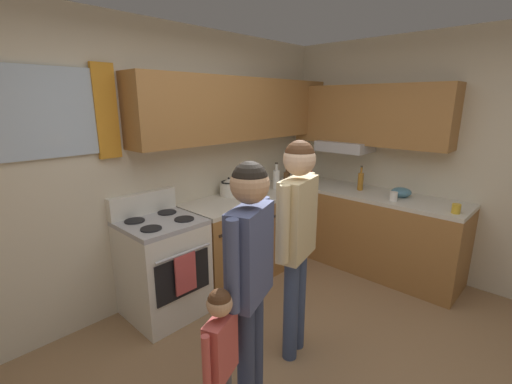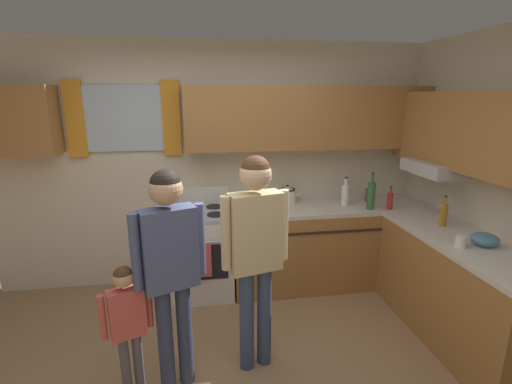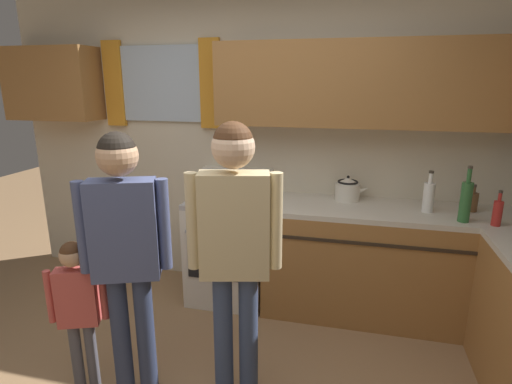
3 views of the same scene
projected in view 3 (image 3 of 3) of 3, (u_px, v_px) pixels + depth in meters
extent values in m
cube|color=beige|center=(259.00, 145.00, 3.61)|extent=(4.60, 0.10, 2.60)
cube|color=silver|center=(161.00, 84.00, 3.61)|extent=(0.74, 0.03, 0.65)
cube|color=orange|center=(114.00, 84.00, 3.70)|extent=(0.18, 0.04, 0.75)
cube|color=orange|center=(210.00, 84.00, 3.49)|extent=(0.18, 0.04, 0.75)
cube|color=#9E6B38|center=(53.00, 84.00, 3.70)|extent=(0.84, 0.32, 0.64)
cube|color=#9E6B38|center=(383.00, 84.00, 3.04)|extent=(2.58, 0.32, 0.64)
cube|color=#9E6B38|center=(400.00, 266.00, 3.22)|extent=(2.13, 0.62, 0.86)
cube|color=beige|center=(406.00, 212.00, 3.10)|extent=(2.13, 0.62, 0.04)
cube|color=#2D2319|center=(408.00, 248.00, 2.85)|extent=(2.01, 0.01, 0.02)
cube|color=silver|center=(230.00, 250.00, 3.54)|extent=(0.64, 0.62, 0.86)
cube|color=black|center=(219.00, 259.00, 3.23)|extent=(0.52, 0.01, 0.36)
cylinder|color=#ADADB2|center=(217.00, 234.00, 3.15)|extent=(0.52, 0.02, 0.02)
cube|color=#ADADB2|center=(229.00, 200.00, 3.42)|extent=(0.64, 0.62, 0.04)
cube|color=silver|center=(238.00, 179.00, 3.64)|extent=(0.64, 0.08, 0.20)
cylinder|color=black|center=(206.00, 200.00, 3.32)|extent=(0.17, 0.17, 0.01)
cylinder|color=black|center=(244.00, 203.00, 3.25)|extent=(0.17, 0.17, 0.01)
cylinder|color=black|center=(217.00, 192.00, 3.58)|extent=(0.17, 0.17, 0.01)
cylinder|color=black|center=(252.00, 194.00, 3.50)|extent=(0.17, 0.17, 0.01)
cube|color=#CC4C4C|center=(217.00, 256.00, 3.19)|extent=(0.20, 0.02, 0.34)
cylinder|color=white|center=(428.00, 198.00, 3.02)|extent=(0.08, 0.08, 0.22)
cylinder|color=white|center=(431.00, 178.00, 2.98)|extent=(0.03, 0.03, 0.08)
cylinder|color=#3F382D|center=(431.00, 172.00, 2.97)|extent=(0.03, 0.03, 0.02)
cylinder|color=brown|center=(472.00, 202.00, 3.05)|extent=(0.08, 0.08, 0.14)
cylinder|color=brown|center=(474.00, 190.00, 3.02)|extent=(0.03, 0.03, 0.05)
cylinder|color=#3F382D|center=(474.00, 186.00, 3.02)|extent=(0.04, 0.04, 0.02)
cylinder|color=#2D6633|center=(465.00, 202.00, 2.80)|extent=(0.08, 0.08, 0.28)
cylinder|color=#2D6633|center=(469.00, 175.00, 2.75)|extent=(0.03, 0.03, 0.10)
cylinder|color=#3F382D|center=(470.00, 167.00, 2.73)|extent=(0.03, 0.03, 0.02)
cylinder|color=red|center=(497.00, 214.00, 2.73)|extent=(0.06, 0.06, 0.17)
cylinder|color=red|center=(500.00, 197.00, 2.70)|extent=(0.02, 0.02, 0.06)
cylinder|color=#3F382D|center=(501.00, 192.00, 2.69)|extent=(0.03, 0.03, 0.02)
cylinder|color=silver|center=(347.00, 192.00, 3.33)|extent=(0.20, 0.20, 0.14)
cone|color=silver|center=(348.00, 181.00, 3.30)|extent=(0.18, 0.18, 0.05)
sphere|color=black|center=(348.00, 177.00, 3.30)|extent=(0.02, 0.02, 0.02)
cone|color=silver|center=(364.00, 190.00, 3.29)|extent=(0.09, 0.04, 0.07)
torus|color=black|center=(348.00, 182.00, 3.31)|extent=(0.17, 0.17, 0.02)
cylinder|color=#2D3856|center=(146.00, 337.00, 2.39)|extent=(0.11, 0.11, 0.79)
cylinder|color=#2D3856|center=(121.00, 339.00, 2.37)|extent=(0.11, 0.11, 0.79)
cube|color=#47517A|center=(124.00, 230.00, 2.21)|extent=(0.39, 0.27, 0.56)
cylinder|color=#47517A|center=(164.00, 224.00, 2.22)|extent=(0.07, 0.07, 0.51)
cylinder|color=#47517A|center=(82.00, 228.00, 2.17)|extent=(0.07, 0.07, 0.51)
sphere|color=tan|center=(117.00, 156.00, 2.10)|extent=(0.22, 0.22, 0.22)
sphere|color=black|center=(117.00, 151.00, 2.09)|extent=(0.20, 0.20, 0.20)
cylinder|color=#38476B|center=(248.00, 339.00, 2.35)|extent=(0.11, 0.11, 0.81)
cylinder|color=#38476B|center=(223.00, 339.00, 2.35)|extent=(0.11, 0.11, 0.81)
cube|color=#D1BC8C|center=(234.00, 226.00, 2.16)|extent=(0.40, 0.24, 0.58)
cylinder|color=#D1BC8C|center=(276.00, 221.00, 2.16)|extent=(0.07, 0.07, 0.53)
cylinder|color=#D1BC8C|center=(192.00, 221.00, 2.16)|extent=(0.07, 0.07, 0.53)
sphere|color=beige|center=(233.00, 147.00, 2.05)|extent=(0.22, 0.22, 0.22)
sphere|color=#4C2D19|center=(233.00, 142.00, 2.05)|extent=(0.21, 0.21, 0.21)
cylinder|color=#4C4C56|center=(93.00, 359.00, 2.43)|extent=(0.07, 0.07, 0.49)
cylinder|color=#4C4C56|center=(77.00, 360.00, 2.42)|extent=(0.07, 0.07, 0.49)
cube|color=#BF4C47|center=(77.00, 297.00, 2.31)|extent=(0.24, 0.17, 0.34)
cylinder|color=#BF4C47|center=(103.00, 293.00, 2.33)|extent=(0.04, 0.04, 0.32)
cylinder|color=#BF4C47|center=(50.00, 297.00, 2.29)|extent=(0.04, 0.04, 0.32)
sphere|color=tan|center=(72.00, 255.00, 2.24)|extent=(0.13, 0.13, 0.13)
sphere|color=#4C2D19|center=(71.00, 252.00, 2.24)|extent=(0.12, 0.12, 0.12)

